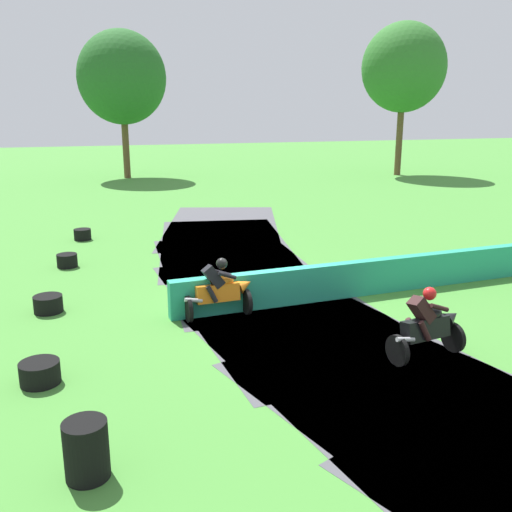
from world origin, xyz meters
TOP-DOWN VIEW (x-y plane):
  - ground_plane at (0.00, 0.00)m, footprint 120.00×120.00m
  - track_asphalt at (0.79, 0.05)m, footprint 8.58×28.62m
  - safety_barrier at (5.63, 0.39)m, footprint 16.36×1.42m
  - motorcycle_lead_orange at (-1.38, -0.35)m, footprint 1.68×0.77m
  - motorcycle_chase_black at (1.97, -3.59)m, footprint 1.67×0.93m
  - tire_stack_near at (-4.41, 8.69)m, footprint 0.61×0.61m
  - tire_stack_mid_a at (-4.87, 5.08)m, footprint 0.60×0.60m
  - tire_stack_mid_b at (-5.22, 1.14)m, footprint 0.67×0.67m
  - tire_stack_far at (-5.18, -2.60)m, footprint 0.70×0.70m
  - tire_stack_extra_a at (-4.41, -5.55)m, footprint 0.59×0.59m
  - traffic_cone at (5.47, 1.11)m, footprint 0.28×0.28m
  - tree_far_left at (16.96, 23.18)m, footprint 5.64×5.64m
  - tree_far_right at (-1.42, 26.90)m, footprint 5.69×5.69m

SIDE VIEW (x-z plane):
  - ground_plane at x=0.00m, z-range 0.00..0.00m
  - track_asphalt at x=0.79m, z-range 0.00..0.01m
  - tire_stack_near at x=-4.41m, z-range 0.00..0.40m
  - tire_stack_mid_a at x=-4.87m, z-range 0.00..0.40m
  - tire_stack_mid_b at x=-5.22m, z-range 0.00..0.40m
  - tire_stack_far at x=-5.18m, z-range 0.00..0.40m
  - traffic_cone at x=5.47m, z-range 0.00..0.44m
  - tire_stack_extra_a at x=-4.41m, z-range 0.00..0.80m
  - safety_barrier at x=5.63m, z-range 0.00..0.90m
  - motorcycle_chase_black at x=1.97m, z-range -0.06..1.37m
  - motorcycle_lead_orange at x=-1.38m, z-range -0.05..1.37m
  - tree_far_right at x=-1.42m, z-range 1.74..11.23m
  - tree_far_left at x=16.96m, z-range 2.11..12.29m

